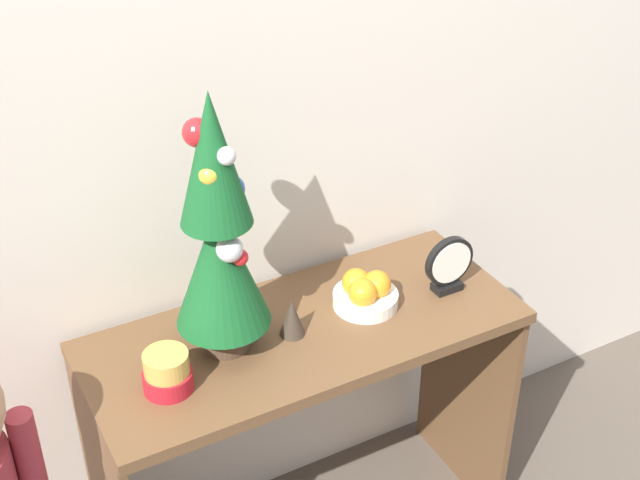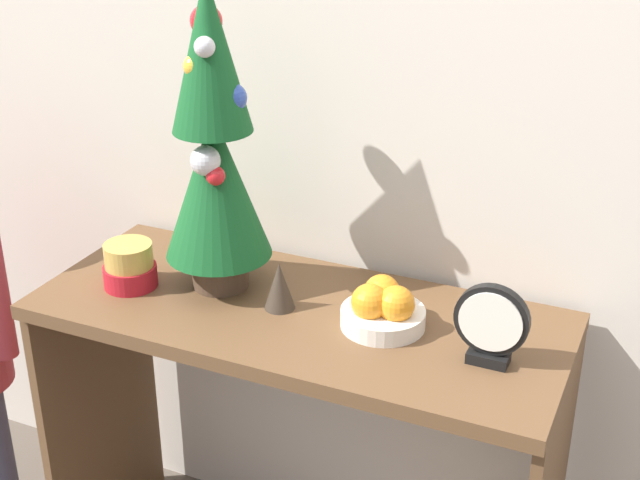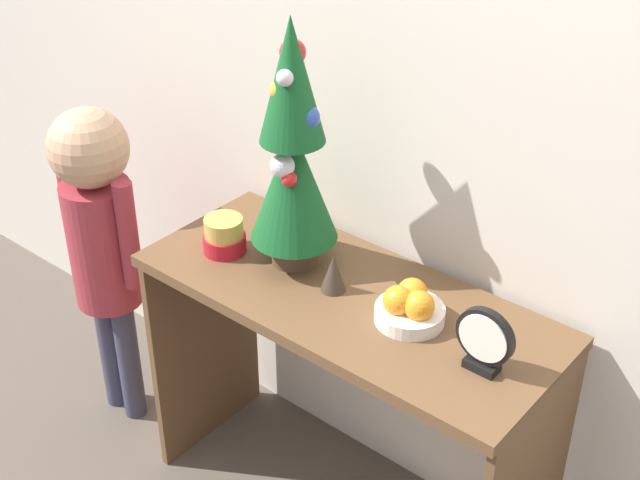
{
  "view_description": "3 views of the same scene",
  "coord_description": "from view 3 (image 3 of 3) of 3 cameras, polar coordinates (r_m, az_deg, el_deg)",
  "views": [
    {
      "loc": [
        -0.75,
        -1.25,
        2.01
      ],
      "look_at": [
        0.06,
        0.25,
        0.93
      ],
      "focal_mm": 50.0,
      "sensor_mm": 36.0,
      "label": 1
    },
    {
      "loc": [
        0.65,
        -1.13,
        1.57
      ],
      "look_at": [
        0.06,
        0.18,
        0.9
      ],
      "focal_mm": 50.0,
      "sensor_mm": 36.0,
      "label": 2
    },
    {
      "loc": [
        1.03,
        -1.13,
        1.93
      ],
      "look_at": [
        -0.08,
        0.21,
        0.85
      ],
      "focal_mm": 50.0,
      "sensor_mm": 36.0,
      "label": 3
    }
  ],
  "objects": [
    {
      "name": "figurine",
      "position": [
        2.06,
        0.86,
        -2.11
      ],
      "size": [
        0.06,
        0.06,
        0.1
      ],
      "color": "#382D23",
      "rests_on": "console_table"
    },
    {
      "name": "mini_tree",
      "position": [
        2.04,
        -1.76,
        5.72
      ],
      "size": [
        0.21,
        0.21,
        0.62
      ],
      "color": "#4C3828",
      "rests_on": "console_table"
    },
    {
      "name": "fruit_bowl",
      "position": [
        1.98,
        5.76,
        -4.26
      ],
      "size": [
        0.16,
        0.16,
        0.09
      ],
      "color": "silver",
      "rests_on": "console_table"
    },
    {
      "name": "child_figure",
      "position": [
        2.53,
        -13.9,
        0.87
      ],
      "size": [
        0.3,
        0.22,
        1.01
      ],
      "color": "#38384C",
      "rests_on": "ground_plane"
    },
    {
      "name": "desk_clock",
      "position": [
        1.84,
        10.48,
        -6.37
      ],
      "size": [
        0.13,
        0.04,
        0.15
      ],
      "color": "black",
      "rests_on": "console_table"
    },
    {
      "name": "singing_bowl",
      "position": [
        2.22,
        -6.15,
        0.27
      ],
      "size": [
        0.11,
        0.11,
        0.09
      ],
      "color": "#AD1923",
      "rests_on": "console_table"
    },
    {
      "name": "console_table",
      "position": [
        2.18,
        1.66,
        -7.26
      ],
      "size": [
        1.03,
        0.43,
        0.73
      ],
      "color": "brown",
      "rests_on": "ground_plane"
    },
    {
      "name": "back_wall",
      "position": [
        2.02,
        6.62,
        12.07
      ],
      "size": [
        7.0,
        0.05,
        2.5
      ],
      "primitive_type": "cube",
      "color": "beige",
      "rests_on": "ground_plane"
    }
  ]
}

